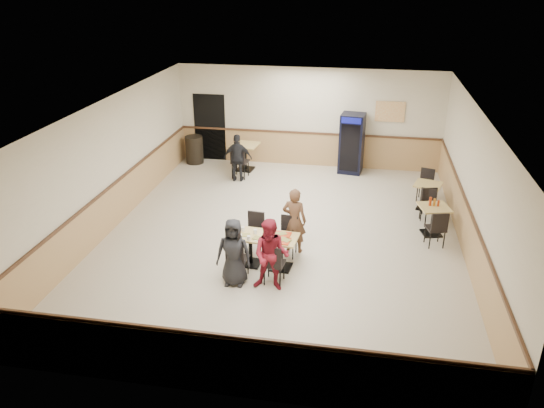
% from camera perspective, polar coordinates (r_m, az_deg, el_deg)
% --- Properties ---
extents(ground, '(10.00, 10.00, 0.00)m').
position_cam_1_polar(ground, '(12.15, 1.03, -3.57)').
color(ground, beige).
rests_on(ground, ground).
extents(room_shell, '(10.00, 10.00, 10.00)m').
position_cam_1_polar(room_shell, '(14.12, 9.85, 2.69)').
color(room_shell, silver).
rests_on(room_shell, ground).
extents(main_table, '(1.34, 0.75, 0.69)m').
position_cam_1_polar(main_table, '(10.80, -0.68, -4.55)').
color(main_table, black).
rests_on(main_table, ground).
extents(main_chairs, '(1.27, 1.60, 0.88)m').
position_cam_1_polar(main_chairs, '(10.82, -0.92, -4.62)').
color(main_chairs, black).
rests_on(main_chairs, ground).
extents(diner_woman_left, '(0.68, 0.46, 1.36)m').
position_cam_1_polar(diner_woman_left, '(10.15, -4.15, -5.20)').
color(diner_woman_left, black).
rests_on(diner_woman_left, ground).
extents(diner_woman_right, '(0.72, 0.57, 1.44)m').
position_cam_1_polar(diner_woman_right, '(9.94, -0.09, -5.54)').
color(diner_woman_right, maroon).
rests_on(diner_woman_right, ground).
extents(diner_man_opposite, '(0.57, 0.42, 1.45)m').
position_cam_1_polar(diner_man_opposite, '(11.27, 2.41, -1.78)').
color(diner_man_opposite, brown).
rests_on(diner_man_opposite, ground).
extents(lone_diner, '(0.83, 0.41, 1.38)m').
position_cam_1_polar(lone_diner, '(15.17, -3.70, 4.97)').
color(lone_diner, black).
rests_on(lone_diner, ground).
extents(tabletop_clutter, '(1.11, 0.59, 0.12)m').
position_cam_1_polar(tabletop_clutter, '(10.62, -0.39, -3.49)').
color(tabletop_clutter, red).
rests_on(tabletop_clutter, main_table).
extents(side_table_near, '(0.79, 0.79, 0.69)m').
position_cam_1_polar(side_table_near, '(12.63, 16.96, -1.23)').
color(side_table_near, black).
rests_on(side_table_near, ground).
extents(side_table_near_chair_south, '(0.50, 0.50, 0.88)m').
position_cam_1_polar(side_table_near_chair_south, '(12.14, 17.20, -2.43)').
color(side_table_near_chair_south, black).
rests_on(side_table_near_chair_south, ground).
extents(side_table_near_chair_north, '(0.50, 0.50, 0.88)m').
position_cam_1_polar(side_table_near_chair_north, '(13.14, 16.72, -0.31)').
color(side_table_near_chair_north, black).
rests_on(side_table_near_chair_north, ground).
extents(side_table_far, '(0.79, 0.79, 0.68)m').
position_cam_1_polar(side_table_far, '(13.95, 16.34, 1.22)').
color(side_table_far, black).
rests_on(side_table_far, ground).
extents(side_table_far_chair_south, '(0.50, 0.50, 0.86)m').
position_cam_1_polar(side_table_far_chair_south, '(13.46, 16.52, 0.26)').
color(side_table_far_chair_south, black).
rests_on(side_table_far_chair_south, ground).
extents(side_table_far_chair_north, '(0.50, 0.50, 0.86)m').
position_cam_1_polar(side_table_far_chair_north, '(14.46, 16.15, 1.96)').
color(side_table_far_chair_north, black).
rests_on(side_table_far_chair_north, ground).
extents(condiment_caddy, '(0.23, 0.06, 0.20)m').
position_cam_1_polar(condiment_caddy, '(12.54, 16.97, 0.20)').
color(condiment_caddy, '#A02D0B').
rests_on(condiment_caddy, side_table_near).
extents(back_table, '(0.83, 0.83, 0.81)m').
position_cam_1_polar(back_table, '(16.06, -2.92, 5.52)').
color(back_table, black).
rests_on(back_table, ground).
extents(back_table_chair_lone, '(0.52, 0.52, 1.03)m').
position_cam_1_polar(back_table_chair_lone, '(15.47, -3.45, 4.67)').
color(back_table_chair_lone, black).
rests_on(back_table_chair_lone, ground).
extents(pepsi_cooler, '(0.75, 0.76, 1.78)m').
position_cam_1_polar(pepsi_cooler, '(15.95, 8.56, 6.46)').
color(pepsi_cooler, black).
rests_on(pepsi_cooler, ground).
extents(trash_bin, '(0.54, 0.54, 0.86)m').
position_cam_1_polar(trash_bin, '(16.87, -8.35, 5.80)').
color(trash_bin, black).
rests_on(trash_bin, ground).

